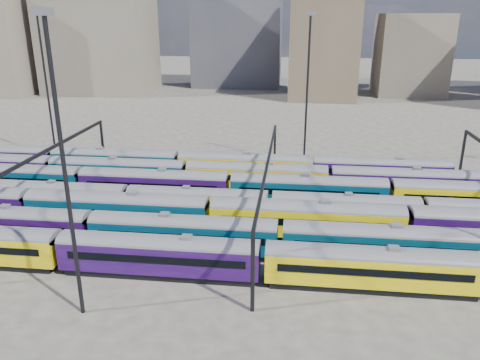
# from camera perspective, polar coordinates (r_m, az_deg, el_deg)

# --- Properties ---
(ground) EXTENTS (500.00, 500.00, 0.00)m
(ground) POSITION_cam_1_polar(r_m,az_deg,el_deg) (62.29, -5.98, -4.36)
(ground) COLOR #47433C
(ground) RESTS_ON ground
(rake_0) EXTENTS (145.45, 3.04, 5.12)m
(rake_0) POSITION_cam_1_polar(r_m,az_deg,el_deg) (48.06, -9.87, -8.57)
(rake_0) COLOR black
(rake_0) RESTS_ON ground
(rake_1) EXTENTS (126.93, 3.09, 5.22)m
(rake_1) POSITION_cam_1_polar(r_m,az_deg,el_deg) (55.37, -17.72, -5.28)
(rake_1) COLOR black
(rake_1) RESTS_ON ground
(rake_2) EXTENTS (136.60, 3.33, 5.62)m
(rake_2) POSITION_cam_1_polar(r_m,az_deg,el_deg) (55.97, -3.72, -3.83)
(rake_2) COLOR black
(rake_2) RESTS_ON ground
(rake_3) EXTENTS (112.87, 2.76, 4.62)m
(rake_3) POSITION_cam_1_polar(r_m,az_deg,el_deg) (60.00, 3.66, -2.73)
(rake_3) COLOR black
(rake_3) RESTS_ON ground
(rake_4) EXTENTS (129.33, 3.15, 5.32)m
(rake_4) POSITION_cam_1_polar(r_m,az_deg,el_deg) (65.05, -1.27, -0.56)
(rake_4) COLOR black
(rake_4) RESTS_ON ground
(rake_5) EXTENTS (106.27, 3.11, 5.25)m
(rake_5) POSITION_cam_1_polar(r_m,az_deg,el_deg) (74.16, -14.66, 1.31)
(rake_5) COLOR black
(rake_5) RESTS_ON ground
(rake_6) EXTENTS (105.72, 3.10, 5.22)m
(rake_6) POSITION_cam_1_polar(r_m,az_deg,el_deg) (79.46, -14.99, 2.47)
(rake_6) COLOR black
(rake_6) RESTS_ON ground
(gantry_1) EXTENTS (0.35, 40.35, 8.03)m
(gantry_1) POSITION_cam_1_polar(r_m,az_deg,el_deg) (67.16, -23.10, 2.09)
(gantry_1) COLOR black
(gantry_1) RESTS_ON ground
(gantry_2) EXTENTS (0.35, 40.35, 8.03)m
(gantry_2) POSITION_cam_1_polar(r_m,az_deg,el_deg) (58.52, 3.39, 1.24)
(gantry_2) COLOR black
(gantry_2) RESTS_ON ground
(mast_1) EXTENTS (1.40, 0.50, 25.60)m
(mast_1) POSITION_cam_1_polar(r_m,az_deg,el_deg) (89.38, -22.56, 10.88)
(mast_1) COLOR black
(mast_1) RESTS_ON ground
(mast_2) EXTENTS (1.40, 0.50, 25.60)m
(mast_2) POSITION_cam_1_polar(r_m,az_deg,el_deg) (39.67, -20.72, 1.97)
(mast_2) COLOR black
(mast_2) RESTS_ON ground
(mast_3) EXTENTS (1.40, 0.50, 25.60)m
(mast_3) POSITION_cam_1_polar(r_m,az_deg,el_deg) (80.31, 8.22, 11.33)
(mast_3) COLOR black
(mast_3) RESTS_ON ground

